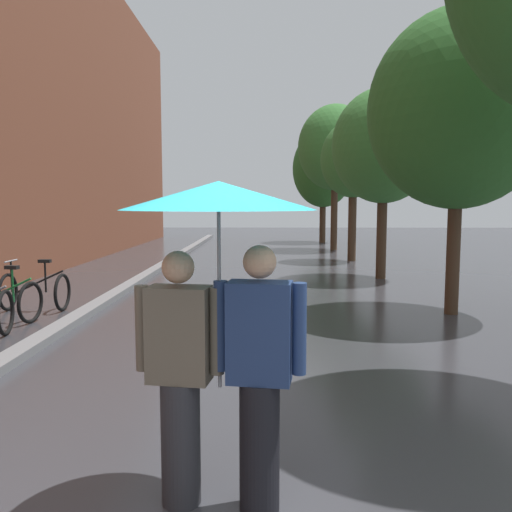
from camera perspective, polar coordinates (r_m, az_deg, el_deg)
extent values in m
cube|color=slate|center=(13.21, -13.06, -2.70)|extent=(0.30, 36.00, 0.12)
cylinder|color=#473323|center=(9.86, 20.96, 0.62)|extent=(0.24, 0.24, 2.31)
ellipsoid|color=#2D6628|center=(9.95, 21.49, 14.79)|extent=(3.13, 3.13, 3.44)
cylinder|color=#473323|center=(14.02, 13.69, 2.37)|extent=(0.26, 0.26, 2.36)
ellipsoid|color=#387533|center=(14.07, 13.92, 11.74)|extent=(2.68, 2.68, 2.98)
cylinder|color=#473323|center=(18.09, 10.57, 3.41)|extent=(0.28, 0.28, 2.51)
ellipsoid|color=#387533|center=(18.14, 10.70, 10.48)|extent=(2.23, 2.23, 2.61)
cylinder|color=#473323|center=(22.30, 8.62, 4.50)|extent=(0.28, 0.28, 2.98)
ellipsoid|color=#387533|center=(22.41, 8.73, 11.76)|extent=(3.13, 3.13, 3.58)
cylinder|color=#473323|center=(26.57, 7.36, 3.96)|extent=(0.31, 0.31, 2.28)
ellipsoid|color=#2D6628|center=(26.62, 7.44, 9.56)|extent=(3.09, 3.09, 3.89)
torus|color=black|center=(8.67, -25.94, -5.64)|extent=(0.16, 0.70, 0.70)
torus|color=black|center=(9.37, -23.65, -4.71)|extent=(0.16, 0.70, 0.70)
cylinder|color=#1E7A38|center=(9.56, -25.76, -3.38)|extent=(0.88, 0.16, 0.43)
cylinder|color=#1E7A38|center=(9.50, -25.27, -2.97)|extent=(0.04, 0.04, 0.55)
cube|color=black|center=(9.46, -25.35, -1.14)|extent=(0.23, 0.13, 0.06)
torus|color=black|center=(10.62, -25.71, -3.61)|extent=(0.07, 0.70, 0.70)
torus|color=black|center=(10.20, -20.60, -3.77)|extent=(0.07, 0.70, 0.70)
cylinder|color=black|center=(10.33, -22.74, -2.61)|extent=(0.88, 0.05, 0.43)
cylinder|color=black|center=(10.28, -22.23, -2.21)|extent=(0.04, 0.04, 0.55)
cube|color=black|center=(10.24, -22.30, -0.52)|extent=(0.22, 0.10, 0.06)
cylinder|color=black|center=(10.55, -25.39, -2.06)|extent=(0.04, 0.04, 0.58)
cylinder|color=#9E9EA3|center=(10.51, -25.46, -0.50)|extent=(0.03, 0.46, 0.03)
cylinder|color=#2D2D33|center=(3.66, -8.30, -19.66)|extent=(0.26, 0.26, 0.83)
cube|color=#665B4C|center=(3.41, -8.49, -8.54)|extent=(0.43, 0.28, 0.62)
sphere|color=tan|center=(3.33, -8.60, -1.23)|extent=(0.21, 0.21, 0.21)
cylinder|color=#665B4C|center=(3.48, -12.46, -7.77)|extent=(0.09, 0.09, 0.56)
cylinder|color=#665B4C|center=(3.33, -4.35, -8.26)|extent=(0.09, 0.09, 0.56)
cylinder|color=black|center=(3.54, 0.39, -20.25)|extent=(0.26, 0.26, 0.86)
cube|color=navy|center=(3.28, 0.40, -8.41)|extent=(0.43, 0.28, 0.64)
sphere|color=tan|center=(3.20, 0.40, -0.65)|extent=(0.21, 0.21, 0.21)
cylinder|color=navy|center=(3.32, -3.91, -7.69)|extent=(0.09, 0.09, 0.58)
cylinder|color=navy|center=(3.25, 4.81, -8.01)|extent=(0.09, 0.09, 0.58)
cylinder|color=#9E9EA3|center=(3.31, -4.08, -4.69)|extent=(0.02, 0.02, 1.16)
cone|color=#1EB2C6|center=(3.25, -4.16, 6.68)|extent=(1.23, 1.23, 0.18)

